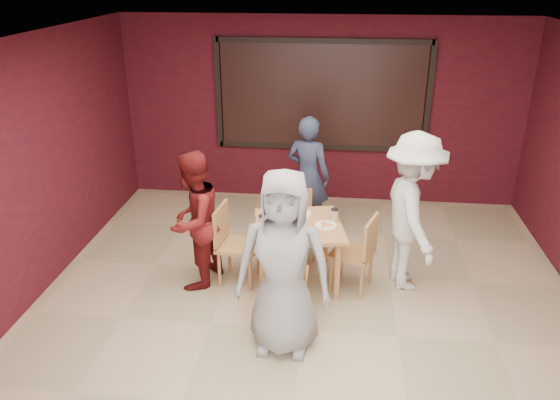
# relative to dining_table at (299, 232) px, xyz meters

# --- Properties ---
(floor) EXTENTS (7.00, 7.00, 0.00)m
(floor) POSITION_rel_dining_table_xyz_m (0.12, -0.91, -0.66)
(floor) COLOR tan
(floor) RESTS_ON ground
(window_blinds) EXTENTS (3.00, 0.02, 1.50)m
(window_blinds) POSITION_rel_dining_table_xyz_m (0.12, 2.54, 0.99)
(window_blinds) COLOR black
(dining_table) EXTENTS (1.12, 1.12, 0.91)m
(dining_table) POSITION_rel_dining_table_xyz_m (0.00, 0.00, 0.00)
(dining_table) COLOR tan
(dining_table) RESTS_ON floor
(chair_front) EXTENTS (0.47, 0.47, 0.95)m
(chair_front) POSITION_rel_dining_table_xyz_m (-0.09, -0.74, -0.13)
(chair_front) COLOR #B27045
(chair_front) RESTS_ON floor
(chair_back) EXTENTS (0.51, 0.51, 0.85)m
(chair_back) POSITION_rel_dining_table_xyz_m (-0.07, 0.68, -0.18)
(chair_back) COLOR #B27045
(chair_back) RESTS_ON floor
(chair_left) EXTENTS (0.50, 0.50, 0.94)m
(chair_left) POSITION_rel_dining_table_xyz_m (-0.77, -0.03, -0.13)
(chair_left) COLOR #B27045
(chair_left) RESTS_ON floor
(chair_right) EXTENTS (0.56, 0.56, 0.92)m
(chair_right) POSITION_rel_dining_table_xyz_m (0.68, -0.07, -0.15)
(chair_right) COLOR #B27045
(chair_right) RESTS_ON floor
(diner_front) EXTENTS (0.93, 0.63, 1.83)m
(diner_front) POSITION_rel_dining_table_xyz_m (-0.05, -1.17, 0.25)
(diner_front) COLOR gray
(diner_front) RESTS_ON floor
(diner_back) EXTENTS (0.70, 0.57, 1.66)m
(diner_back) POSITION_rel_dining_table_xyz_m (0.02, 1.34, 0.16)
(diner_back) COLOR #2C354F
(diner_back) RESTS_ON floor
(diner_left) EXTENTS (0.80, 0.92, 1.61)m
(diner_left) POSITION_rel_dining_table_xyz_m (-1.18, -0.13, 0.14)
(diner_left) COLOR maroon
(diner_left) RESTS_ON floor
(diner_right) EXTENTS (0.88, 1.29, 1.83)m
(diner_right) POSITION_rel_dining_table_xyz_m (1.25, 0.11, 0.25)
(diner_right) COLOR silver
(diner_right) RESTS_ON floor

